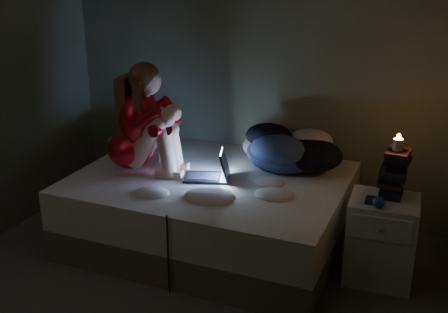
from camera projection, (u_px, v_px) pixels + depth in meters
The scene contains 11 objects.
wall_back at pixel (259, 69), 4.89m from camera, with size 3.60×0.02×2.60m, color #545847.
bed at pixel (211, 209), 4.57m from camera, with size 2.10×1.57×0.58m, color #BDB7AA, non-canonical shape.
pillow at pixel (144, 144), 5.00m from camera, with size 0.50×0.36×0.14m, color silver.
woman at pixel (129, 117), 4.44m from camera, with size 0.56×0.36×0.90m, color maroon, non-canonical shape.
laptop at pixel (206, 164), 4.38m from camera, with size 0.35×0.24×0.24m, color black, non-canonical shape.
clothes_pile at pixel (283, 146), 4.57m from camera, with size 0.64×0.51×0.38m, color navy, non-canonical shape.
nightstand at pixel (381, 240), 4.04m from camera, with size 0.47×0.42×0.63m, color silver.
book_stack at pixel (394, 176), 3.93m from camera, with size 0.19×0.25×0.31m, color black, non-canonical shape.
candle at pixel (397, 149), 3.87m from camera, with size 0.07×0.07×0.08m, color beige.
phone at pixel (370, 200), 3.91m from camera, with size 0.07×0.14×0.01m, color black.
blue_orb at pixel (377, 202), 3.79m from camera, with size 0.08×0.08×0.08m, color navy.
Camera 1 is at (1.60, -2.68, 2.26)m, focal length 45.16 mm.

